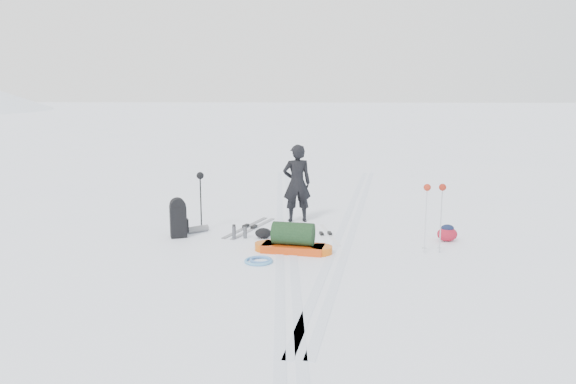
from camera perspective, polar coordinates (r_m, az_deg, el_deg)
name	(u,v)px	position (r m, az deg, el deg)	size (l,w,h in m)	color
ground	(286,241)	(11.06, -0.22, -4.95)	(200.00, 200.00, 0.00)	white
ski_tracks	(317,230)	(11.89, 2.98, -3.84)	(3.38, 17.97, 0.01)	silver
skier	(297,183)	(12.44, 0.91, 0.89)	(0.63, 0.42, 1.74)	black
pulk_sled	(293,241)	(10.26, 0.53, -4.97)	(1.49, 0.66, 0.55)	#C73B0B
expedition_rucksack	(181,219)	(11.46, -10.85, -2.68)	(0.71, 0.76, 0.80)	black
ski_poles_black	(200,183)	(11.75, -8.90, 0.93)	(0.15, 0.18, 1.25)	black
ski_poles_silver	(435,195)	(10.34, 14.66, -0.33)	(0.41, 0.16, 1.28)	silver
touring_skis_grey	(250,228)	(12.03, -3.90, -3.62)	(0.94, 1.93, 0.07)	#999BA1
touring_skis_white	(326,234)	(11.48, 3.84, -4.33)	(0.58, 1.73, 0.06)	silver
rope_coil	(259,260)	(9.75, -2.94, -6.95)	(0.63, 0.63, 0.06)	#5195C6
small_daypack	(447,233)	(11.41, 15.87, -4.04)	(0.49, 0.47, 0.33)	maroon
thermos_pair	(239,232)	(11.20, -4.96, -4.06)	(0.31, 0.18, 0.30)	#4F5055
stuff_sack	(263,233)	(11.22, -2.53, -4.19)	(0.36, 0.29, 0.21)	black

